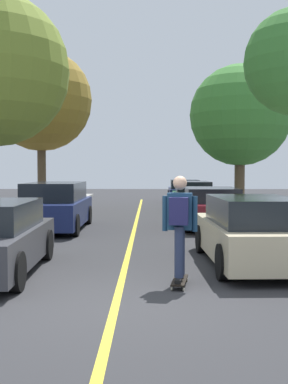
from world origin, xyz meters
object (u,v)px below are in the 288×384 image
object	(u,v)px
parked_car_right_near	(211,208)
streetlamp	(44,139)
street_tree_left_near	(41,100)
street_tree_right_near	(240,116)
parked_car_right_nearest	(252,232)
skateboarder	(180,221)
parked_car_left_near	(55,206)
parked_car_right_far	(193,196)
parked_car_right_farthest	(184,191)
skateboard	(180,280)

from	to	relation	value
parked_car_right_near	streetlamp	world-z (taller)	streetlamp
streetlamp	street_tree_left_near	bearing A→B (deg)	-151.95
street_tree_right_near	parked_car_right_nearest	bearing A→B (deg)	-99.38
skateboarder	parked_car_right_near	bearing A→B (deg)	79.14
parked_car_left_near	parked_car_right_far	distance (m)	9.00
parked_car_right_farthest	skateboard	size ratio (longest dim) A/B	5.13
parked_car_left_near	skateboarder	distance (m)	8.25
parked_car_right_far	parked_car_right_near	bearing A→B (deg)	-90.01
parked_car_right_farthest	streetlamp	size ratio (longest dim) A/B	0.80
parked_car_left_near	skateboarder	xyz separation A→B (m)	(3.51, -7.45, 0.34)
parked_car_right_near	street_tree_left_near	distance (m)	10.06
parked_car_right_near	skateboarder	world-z (taller)	skateboarder
parked_car_right_nearest	parked_car_right_far	size ratio (longest dim) A/B	0.99
street_tree_right_near	skateboard	distance (m)	14.11
street_tree_right_near	street_tree_left_near	bearing A→B (deg)	174.43
parked_car_left_near	parked_car_right_far	size ratio (longest dim) A/B	1.07
skateboarder	parked_car_right_farthest	bearing A→B (deg)	85.61
parked_car_right_farthest	parked_car_left_near	bearing A→B (deg)	-111.59
parked_car_right_nearest	street_tree_left_near	world-z (taller)	street_tree_left_near
parked_car_right_near	skateboarder	size ratio (longest dim) A/B	2.55
street_tree_right_near	skateboarder	world-z (taller)	street_tree_right_near
parked_car_right_farthest	skateboard	world-z (taller)	parked_car_right_farthest
parked_car_right_far	street_tree_left_near	bearing A→B (deg)	-172.23
parked_car_right_farthest	street_tree_left_near	bearing A→B (deg)	-137.63
parked_car_right_far	streetlamp	xyz separation A→B (m)	(-6.82, -0.88, 2.63)
parked_car_right_nearest	skateboarder	xyz separation A→B (m)	(-1.56, -1.76, 0.40)
parked_car_left_near	skateboard	bearing A→B (deg)	-64.63
parked_car_right_nearest	streetlamp	bearing A→B (deg)	119.14
parked_car_right_far	skateboarder	size ratio (longest dim) A/B	2.49
parked_car_right_near	street_tree_left_near	world-z (taller)	street_tree_left_near
skateboard	skateboarder	xyz separation A→B (m)	(-0.01, -0.03, 0.99)
parked_car_right_farthest	skateboarder	xyz separation A→B (m)	(-1.56, -20.27, 0.43)
parked_car_right_near	parked_car_right_farthest	world-z (taller)	same
parked_car_left_near	skateboarder	world-z (taller)	skateboarder
parked_car_right_far	parked_car_right_farthest	xyz separation A→B (m)	(-0.00, 5.38, -0.02)
parked_car_right_near	streetlamp	xyz separation A→B (m)	(-6.82, 5.88, 2.64)
parked_car_right_nearest	parked_car_right_near	bearing A→B (deg)	90.03
street_tree_right_near	skateboarder	bearing A→B (deg)	-104.70
parked_car_right_farthest	street_tree_left_near	distance (m)	10.37
parked_car_right_farthest	streetlamp	world-z (taller)	streetlamp
parked_car_right_nearest	skateboard	size ratio (longest dim) A/B	4.89
parked_car_right_nearest	street_tree_left_near	distance (m)	14.68
parked_car_right_nearest	parked_car_left_near	bearing A→B (deg)	131.70
parked_car_right_near	parked_car_right_farthest	distance (m)	12.15
street_tree_right_near	streetlamp	bearing A→B (deg)	173.93
skateboard	skateboarder	world-z (taller)	skateboarder
parked_car_right_nearest	skateboarder	bearing A→B (deg)	-131.59
parked_car_right_near	skateboarder	bearing A→B (deg)	-100.86
parked_car_right_far	streetlamp	world-z (taller)	streetlamp
street_tree_right_near	parked_car_left_near	bearing A→B (deg)	-141.01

